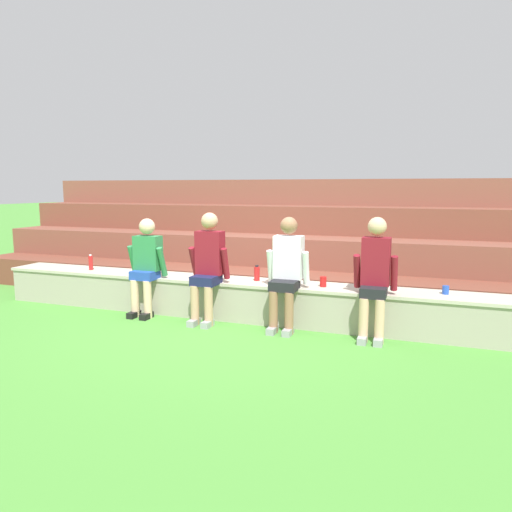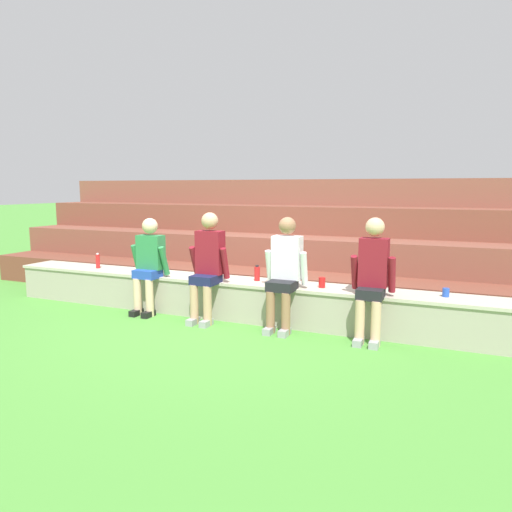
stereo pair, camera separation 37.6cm
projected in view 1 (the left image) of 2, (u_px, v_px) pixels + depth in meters
name	position (u px, v px, depth m)	size (l,w,h in m)	color
ground_plane	(224.00, 322.00, 6.28)	(80.00, 80.00, 0.00)	#4C9338
stone_seating_wall	(232.00, 297.00, 6.50)	(7.27, 0.58, 0.53)	#A8A08E
brick_bleachers	(282.00, 245.00, 8.68)	(10.58, 2.94, 1.93)	brown
person_far_left	(146.00, 263.00, 6.54)	(0.55, 0.46, 1.35)	beige
person_left_of_center	(208.00, 264.00, 6.20)	(0.54, 0.53, 1.45)	tan
person_center	(287.00, 269.00, 5.90)	(0.54, 0.57, 1.41)	#996B4C
person_right_of_center	(375.00, 274.00, 5.51)	(0.51, 0.53, 1.44)	#DBAD89
water_bottle_near_right	(257.00, 273.00, 6.37)	(0.08, 0.08, 0.21)	red
water_bottle_near_left	(91.00, 263.00, 7.21)	(0.06, 0.06, 0.24)	red
plastic_cup_right_end	(323.00, 282.00, 5.99)	(0.08, 0.08, 0.13)	red
plastic_cup_left_end	(446.00, 290.00, 5.58)	(0.08, 0.08, 0.10)	blue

